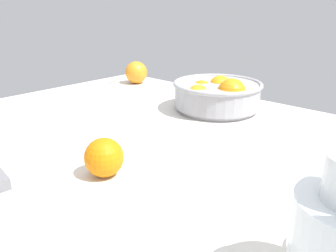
% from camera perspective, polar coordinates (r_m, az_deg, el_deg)
% --- Properties ---
extents(ground_plane, '(1.37, 1.06, 0.03)m').
position_cam_1_polar(ground_plane, '(0.79, -2.02, -4.75)').
color(ground_plane, silver).
extents(fruit_bowl, '(0.26, 0.26, 0.11)m').
position_cam_1_polar(fruit_bowl, '(1.05, 7.91, 5.12)').
color(fruit_bowl, '#99999E').
rests_on(fruit_bowl, ground_plane).
extents(loose_orange_1, '(0.07, 0.07, 0.07)m').
position_cam_1_polar(loose_orange_1, '(0.66, -10.37, -5.05)').
color(loose_orange_1, orange).
rests_on(loose_orange_1, ground_plane).
extents(loose_orange_2, '(0.09, 0.09, 0.09)m').
position_cam_1_polar(loose_orange_2, '(1.40, -5.20, 8.67)').
color(loose_orange_2, orange).
rests_on(loose_orange_2, ground_plane).
extents(herb_sprig_0, '(0.03, 0.06, 0.01)m').
position_cam_1_polar(herb_sprig_0, '(1.44, -9.11, 7.10)').
color(herb_sprig_0, '#448D31').
rests_on(herb_sprig_0, ground_plane).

